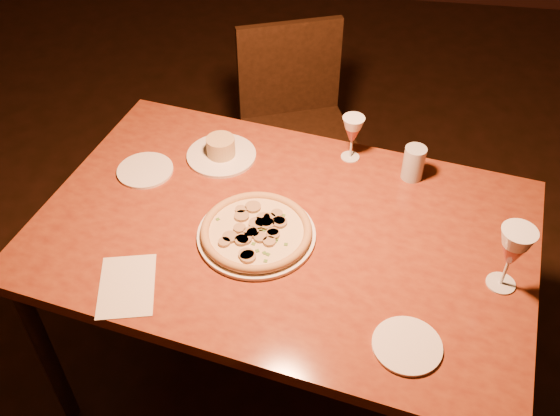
# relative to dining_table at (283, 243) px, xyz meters

# --- Properties ---
(dining_table) EXTENTS (1.60, 1.18, 0.78)m
(dining_table) POSITION_rel_dining_table_xyz_m (0.00, 0.00, 0.00)
(dining_table) COLOR brown
(dining_table) RESTS_ON floor
(chair_far) EXTENTS (0.58, 0.58, 0.92)m
(chair_far) POSITION_rel_dining_table_xyz_m (-0.07, 0.89, -0.19)
(chair_far) COLOR black
(chair_far) RESTS_ON floor
(pizza_plate) EXTENTS (0.35, 0.35, 0.04)m
(pizza_plate) POSITION_rel_dining_table_xyz_m (-0.07, -0.05, 0.09)
(pizza_plate) COLOR white
(pizza_plate) RESTS_ON dining_table
(ramekin_saucer) EXTENTS (0.23, 0.23, 0.07)m
(ramekin_saucer) POSITION_rel_dining_table_xyz_m (-0.25, 0.30, 0.09)
(ramekin_saucer) COLOR white
(ramekin_saucer) RESTS_ON dining_table
(wine_glass_far) EXTENTS (0.07, 0.07, 0.16)m
(wine_glass_far) POSITION_rel_dining_table_xyz_m (0.17, 0.36, 0.15)
(wine_glass_far) COLOR #AA4946
(wine_glass_far) RESTS_ON dining_table
(wine_glass_right) EXTENTS (0.09, 0.09, 0.20)m
(wine_glass_right) POSITION_rel_dining_table_xyz_m (0.61, -0.13, 0.17)
(wine_glass_right) COLOR #AA4946
(wine_glass_right) RESTS_ON dining_table
(water_tumbler) EXTENTS (0.07, 0.07, 0.11)m
(water_tumbler) POSITION_rel_dining_table_xyz_m (0.37, 0.29, 0.13)
(water_tumbler) COLOR #AFBABF
(water_tumbler) RESTS_ON dining_table
(side_plate_left) EXTENTS (0.18, 0.18, 0.01)m
(side_plate_left) POSITION_rel_dining_table_xyz_m (-0.48, 0.19, 0.07)
(side_plate_left) COLOR white
(side_plate_left) RESTS_ON dining_table
(side_plate_near) EXTENTS (0.17, 0.17, 0.01)m
(side_plate_near) POSITION_rel_dining_table_xyz_m (0.36, -0.37, 0.07)
(side_plate_near) COLOR white
(side_plate_near) RESTS_ON dining_table
(menu_card) EXTENTS (0.20, 0.25, 0.00)m
(menu_card) POSITION_rel_dining_table_xyz_m (-0.38, -0.28, 0.07)
(menu_card) COLOR silver
(menu_card) RESTS_ON dining_table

